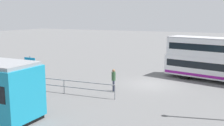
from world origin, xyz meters
name	(u,v)px	position (x,y,z in m)	size (l,w,h in m)	color
ground_plane	(151,84)	(0.00, 0.00, 0.00)	(160.00, 160.00, 0.00)	slate
pedestrian_near_railing	(114,78)	(2.02, 3.43, 1.04)	(0.44, 0.44, 1.79)	#33384C
pedestrian_railing	(64,84)	(5.19, 5.61, 0.74)	(8.42, 0.67, 1.08)	gray
info_sign	(30,66)	(8.91, 5.14, 1.79)	(1.16, 0.14, 2.58)	slate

